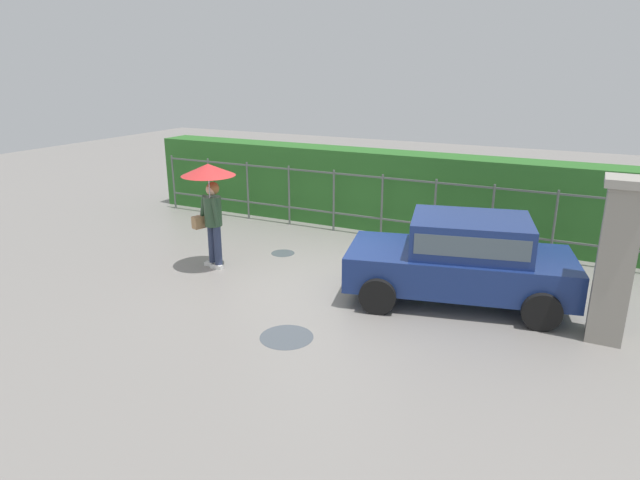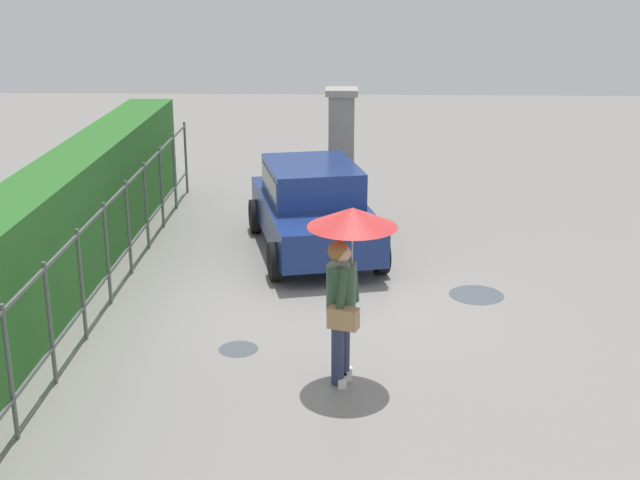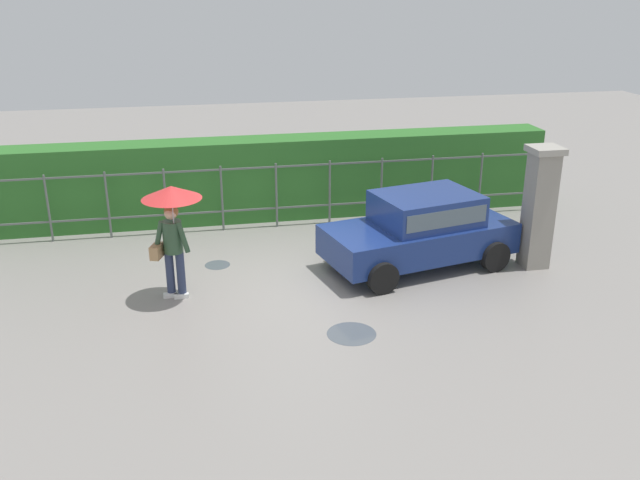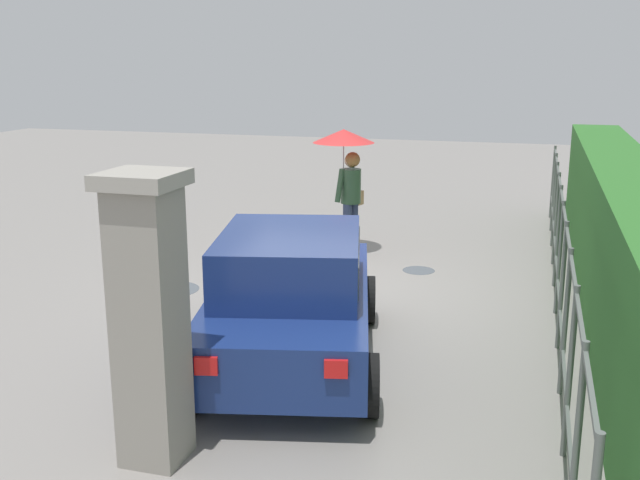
# 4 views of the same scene
# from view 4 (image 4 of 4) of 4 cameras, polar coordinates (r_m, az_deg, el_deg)

# --- Properties ---
(ground_plane) EXTENTS (40.00, 40.00, 0.00)m
(ground_plane) POSITION_cam_4_polar(r_m,az_deg,el_deg) (10.60, 0.01, -4.02)
(ground_plane) COLOR gray
(car) EXTENTS (3.97, 2.51, 1.48)m
(car) POSITION_cam_4_polar(r_m,az_deg,el_deg) (7.98, -2.24, -4.05)
(car) COLOR navy
(car) RESTS_ON ground
(pedestrian) EXTENTS (1.03, 1.03, 2.10)m
(pedestrian) POSITION_cam_4_polar(r_m,az_deg,el_deg) (12.43, 2.06, 6.18)
(pedestrian) COLOR #2D3856
(pedestrian) RESTS_ON ground
(gate_pillar) EXTENTS (0.60, 0.60, 2.42)m
(gate_pillar) POSITION_cam_4_polar(r_m,az_deg,el_deg) (6.10, -12.97, -5.86)
(gate_pillar) COLOR gray
(gate_pillar) RESTS_ON ground
(fence_section) EXTENTS (12.39, 0.05, 1.50)m
(fence_section) POSITION_cam_4_polar(r_m,az_deg,el_deg) (9.99, 17.98, -0.90)
(fence_section) COLOR #59605B
(fence_section) RESTS_ON ground
(hedge_row) EXTENTS (13.34, 0.90, 1.90)m
(hedge_row) POSITION_cam_4_polar(r_m,az_deg,el_deg) (10.02, 22.41, -0.52)
(hedge_row) COLOR #2D6B28
(hedge_row) RESTS_ON ground
(puddle_near) EXTENTS (0.80, 0.80, 0.00)m
(puddle_near) POSITION_cam_4_polar(r_m,az_deg,el_deg) (10.93, -11.38, -3.74)
(puddle_near) COLOR #4C545B
(puddle_near) RESTS_ON ground
(puddle_far) EXTENTS (0.50, 0.50, 0.00)m
(puddle_far) POSITION_cam_4_polar(r_m,az_deg,el_deg) (11.75, 7.60, -2.33)
(puddle_far) COLOR #4C545B
(puddle_far) RESTS_ON ground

